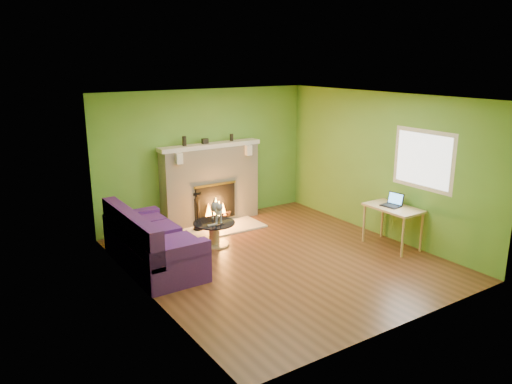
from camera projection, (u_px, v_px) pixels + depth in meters
floor at (280, 259)px, 8.12m from camera, size 5.00×5.00×0.00m
ceiling at (282, 97)px, 7.44m from camera, size 5.00×5.00×0.00m
wall_back at (206, 156)px, 9.80m from camera, size 5.00×0.00×5.00m
wall_front at (408, 225)px, 5.77m from camera, size 5.00×0.00×5.00m
wall_left at (143, 204)px, 6.59m from camera, size 0.00×5.00×5.00m
wall_right at (382, 165)px, 8.98m from camera, size 0.00×5.00×5.00m
window_frame at (423, 160)px, 8.18m from camera, size 0.00×1.20×1.20m
window_pane at (423, 160)px, 8.18m from camera, size 0.00×1.06×1.06m
fireplace at (211, 184)px, 9.79m from camera, size 2.10×0.46×1.58m
hearth at (225, 228)px, 9.57m from camera, size 1.50×0.75×0.03m
mantel at (210, 146)px, 9.57m from camera, size 2.10×0.28×0.08m
sofa at (150, 245)px, 7.76m from camera, size 0.94×2.08×0.93m
coffee_table at (214, 232)px, 8.68m from camera, size 0.73×0.73×0.41m
desk at (393, 212)px, 8.51m from camera, size 0.56×0.97×0.71m
cat at (216, 210)px, 8.67m from camera, size 0.40×0.66×0.39m
remote_silver at (212, 225)px, 8.48m from camera, size 0.17×0.05×0.02m
remote_black at (220, 225)px, 8.50m from camera, size 0.17×0.08×0.02m
laptop at (391, 200)px, 8.49m from camera, size 0.30×0.33×0.23m
fire_tools at (198, 211)px, 9.33m from camera, size 0.19×0.19×0.72m
mantel_vase_left at (184, 141)px, 9.28m from camera, size 0.08×0.08×0.18m
mantel_vase_right at (232, 137)px, 9.83m from camera, size 0.07×0.07×0.14m
mantel_box at (205, 141)px, 9.52m from camera, size 0.12×0.08×0.10m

